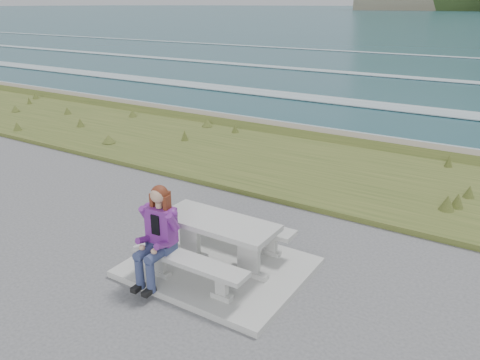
% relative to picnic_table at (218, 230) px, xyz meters
% --- Properties ---
extents(concrete_slab, '(2.60, 2.10, 0.10)m').
position_rel_picnic_table_xyz_m(concrete_slab, '(-0.00, 0.00, -0.63)').
color(concrete_slab, '#A3A39E').
rests_on(concrete_slab, ground).
extents(picnic_table, '(1.80, 0.75, 0.75)m').
position_rel_picnic_table_xyz_m(picnic_table, '(0.00, 0.00, 0.00)').
color(picnic_table, '#A3A39E').
rests_on(picnic_table, concrete_slab).
extents(bench_landward, '(1.80, 0.35, 0.45)m').
position_rel_picnic_table_xyz_m(bench_landward, '(0.00, -0.70, -0.23)').
color(bench_landward, '#A3A39E').
rests_on(bench_landward, concrete_slab).
extents(bench_seaward, '(1.80, 0.35, 0.45)m').
position_rel_picnic_table_xyz_m(bench_seaward, '(0.00, 0.70, -0.23)').
color(bench_seaward, '#A3A39E').
rests_on(bench_seaward, concrete_slab).
extents(grass_verge, '(160.00, 4.50, 0.22)m').
position_rel_picnic_table_xyz_m(grass_verge, '(-0.00, 5.00, -0.68)').
color(grass_verge, '#34481B').
rests_on(grass_verge, ground).
extents(shore_drop, '(160.00, 0.80, 2.20)m').
position_rel_picnic_table_xyz_m(shore_drop, '(-0.00, 7.90, -0.68)').
color(shore_drop, '#655D4C').
rests_on(shore_drop, ground).
extents(ocean, '(1600.00, 1600.00, 0.09)m').
position_rel_picnic_table_xyz_m(ocean, '(-0.00, 25.09, -2.42)').
color(ocean, '#1C4751').
rests_on(ocean, ground).
extents(seated_woman, '(0.42, 0.72, 1.42)m').
position_rel_picnic_table_xyz_m(seated_woman, '(-0.49, -0.84, -0.06)').
color(seated_woman, navy).
rests_on(seated_woman, concrete_slab).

